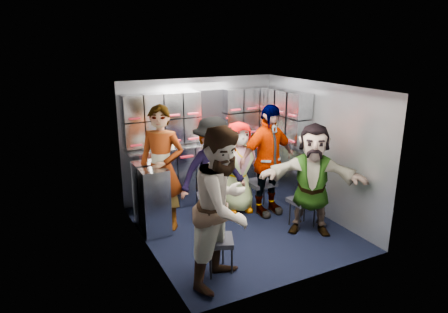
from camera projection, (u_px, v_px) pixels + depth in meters
name	position (u px, v px, depth m)	size (l,w,h in m)	color
floor	(241.00, 228.00, 5.98)	(3.00, 3.00, 0.00)	black
wall_back	(200.00, 139.00, 6.97)	(2.80, 0.04, 2.10)	#9398A0
wall_left	(146.00, 176.00, 5.08)	(0.04, 3.00, 2.10)	#9398A0
wall_right	(319.00, 149.00, 6.29)	(0.04, 3.00, 2.10)	#9398A0
ceiling	(243.00, 87.00, 5.39)	(2.80, 3.00, 0.02)	silver
cart_bank_back	(205.00, 172.00, 6.95)	(2.68, 0.38, 0.99)	#8E939D
cart_bank_left	(151.00, 198.00, 5.81)	(0.38, 0.76, 0.99)	#8E939D
counter	(205.00, 143.00, 6.80)	(2.68, 0.42, 0.03)	#B2B4B9
locker_bank_back	(203.00, 115.00, 6.72)	(2.68, 0.28, 0.82)	#8E939D
locker_bank_right	(287.00, 115.00, 6.70)	(0.28, 1.00, 0.82)	#8E939D
right_cabinet	(288.00, 173.00, 6.89)	(0.28, 1.20, 1.00)	#8E939D
coffee_niche	(211.00, 115.00, 6.85)	(0.46, 0.16, 0.84)	black
red_latch_strip	(210.00, 154.00, 6.67)	(2.60, 0.02, 0.03)	maroon
jump_seat_near_left	(217.00, 242.00, 4.76)	(0.49, 0.48, 0.45)	black
jump_seat_mid_left	(208.00, 198.00, 6.19)	(0.42, 0.40, 0.40)	black
jump_seat_center	(233.00, 184.00, 6.64)	(0.47, 0.45, 0.45)	black
jump_seat_mid_right	(261.00, 184.00, 6.53)	(0.42, 0.40, 0.49)	black
jump_seat_near_right	(303.00, 202.00, 5.93)	(0.39, 0.37, 0.44)	black
attendant_standing	(162.00, 169.00, 5.76)	(0.67, 0.44, 1.84)	black
attendant_arc_a	(224.00, 207.00, 4.45)	(0.90, 0.70, 1.84)	black
attendant_arc_b	(213.00, 172.00, 5.90)	(1.07, 0.62, 1.66)	black
attendant_arc_c	(239.00, 167.00, 6.39)	(0.73, 0.47, 1.49)	black
attendant_arc_d	(268.00, 161.00, 6.25)	(1.04, 0.43, 1.78)	black
attendant_arc_e	(312.00, 179.00, 5.66)	(1.50, 0.48, 1.62)	black
bottle_left	(153.00, 142.00, 6.32)	(0.06, 0.06, 0.26)	white
bottle_mid	(168.00, 141.00, 6.43)	(0.07, 0.07, 0.22)	white
bottle_right	(220.00, 133.00, 6.83)	(0.06, 0.06, 0.28)	white
cup_left	(172.00, 144.00, 6.46)	(0.08, 0.08, 0.11)	#C9B98D
cup_right	(263.00, 133.00, 7.22)	(0.08, 0.08, 0.10)	#C9B98D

